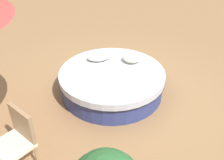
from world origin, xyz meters
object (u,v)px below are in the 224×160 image
object	(u,v)px
patio_chair	(17,136)
throw_pillow_0	(132,58)
throw_pillow_1	(99,57)
round_bed	(112,82)

from	to	relation	value
patio_chair	throw_pillow_0	bearing A→B (deg)	-87.60
throw_pillow_0	throw_pillow_1	size ratio (longest dim) A/B	0.80
throw_pillow_1	patio_chair	bearing A→B (deg)	51.29
round_bed	throw_pillow_0	bearing A→B (deg)	-148.82
round_bed	throw_pillow_1	size ratio (longest dim) A/B	4.39
throw_pillow_0	throw_pillow_1	distance (m)	0.72
throw_pillow_1	patio_chair	distance (m)	2.58
throw_pillow_0	patio_chair	world-z (taller)	patio_chair
throw_pillow_0	patio_chair	bearing A→B (deg)	37.92
throw_pillow_1	round_bed	bearing A→B (deg)	107.02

